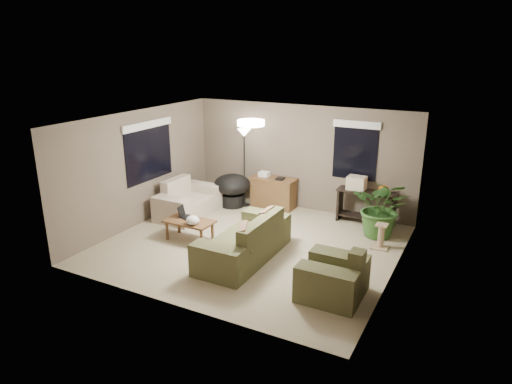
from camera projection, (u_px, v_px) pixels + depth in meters
The scene contains 20 objects.
room_shell at pixel (251, 185), 8.72m from camera, with size 5.50×5.50×5.50m.
main_sofa at pixel (246, 244), 8.44m from camera, with size 0.95×2.20×0.85m.
throw_pillows at pixel (258, 228), 8.22m from camera, with size 0.39×1.38×0.47m.
loveseat at pixel (187, 203), 10.63m from camera, with size 0.90×1.60×0.85m.
armchair at pixel (334, 279), 7.18m from camera, with size 0.95×1.00×0.85m.
coffee_table at pixel (189, 223), 9.24m from camera, with size 1.00×0.55×0.42m.
laptop at pixel (185, 215), 9.36m from camera, with size 0.40×0.33×0.24m.
plastic_bag at pixel (193, 220), 8.97m from camera, with size 0.27×0.24×0.19m, color white.
desk at pixel (273, 192), 11.10m from camera, with size 1.10×0.50×0.75m.
desk_papers at pixel (268, 175), 11.03m from camera, with size 0.68×0.27×0.12m.
console_table at pixel (366, 204), 10.09m from camera, with size 1.30×0.40×0.75m.
pumpkin at pixel (384, 189), 9.81m from camera, with size 0.22×0.22×0.18m, color orange.
cardboard_box at pixel (357, 183), 10.06m from camera, with size 0.40×0.30×0.30m, color beige.
papasan_chair at pixel (232, 188), 11.19m from camera, with size 0.99×0.99×0.80m.
floor_lamp at pixel (244, 142), 10.86m from camera, with size 0.32×0.32×1.91m.
ceiling_fixture at pixel (251, 123), 8.36m from camera, with size 0.50×0.50×0.10m, color white.
houseplant at pixel (382, 214), 9.36m from camera, with size 1.14×1.27×0.99m, color #2D5923.
cat_scratching_post at pixel (381, 238), 8.90m from camera, with size 0.32×0.32×0.50m.
window_left at pixel (148, 141), 10.02m from camera, with size 0.05×1.56×1.33m.
window_back at pixel (356, 141), 10.07m from camera, with size 1.06×0.05×1.33m.
Camera 1 is at (3.96, -7.34, 3.81)m, focal length 32.00 mm.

